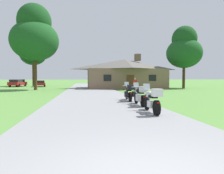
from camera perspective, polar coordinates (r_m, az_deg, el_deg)
The scene contains 12 objects.
ground_plane at distance 22.74m, azimuth -5.91°, elevation -1.56°, with size 500.00×500.00×0.00m, color #56893D.
asphalt_driveway at distance 20.75m, azimuth -5.68°, elevation -1.87°, with size 6.40×80.00×0.06m, color gray.
motorcycle_silver_nearest_to_camera at distance 9.01m, azimuth 11.63°, elevation -3.88°, with size 0.66×2.08×1.30m.
motorcycle_black_second_in_row at distance 11.36m, azimuth 8.31°, elevation -2.59°, with size 0.72×2.08×1.30m.
motorcycle_black_farthest_in_row at distance 13.66m, azimuth 4.93°, elevation -1.71°, with size 0.78×2.08×1.30m.
stone_lodge at distance 32.31m, azimuth 3.73°, elevation 3.95°, with size 12.64×8.15×5.61m.
bystander_red_shirt_near_lodge at distance 25.98m, azimuth 6.66°, elevation 1.04°, with size 0.50×0.36×1.69m.
tree_left_near at distance 29.87m, azimuth -21.50°, elevation 13.82°, with size 6.48×6.48×11.80m.
tree_right_of_lodge at distance 34.95m, azimuth 20.18°, elevation 10.28°, with size 5.72×5.72×10.18m.
tree_left_far at distance 44.92m, azimuth -21.91°, elevation 9.63°, with size 5.39×5.39×10.86m.
parked_red_suv_far_left at distance 42.18m, azimuth -25.67°, elevation 1.14°, with size 2.33×4.77×1.40m.
parked_red_sedan_far_left at distance 40.53m, azimuth -20.16°, elevation 1.00°, with size 2.69×4.49×1.20m.
Camera 1 is at (-0.95, -2.67, 1.62)m, focal length 31.56 mm.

